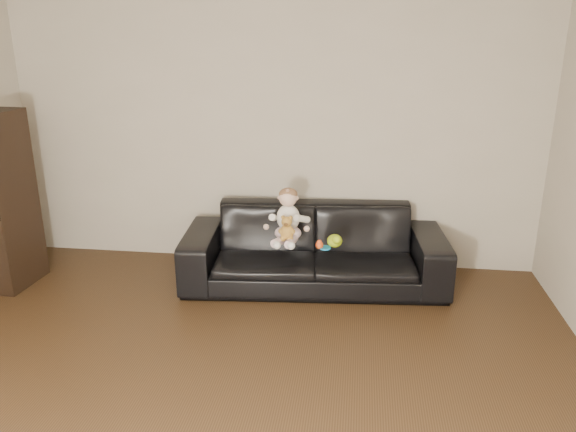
# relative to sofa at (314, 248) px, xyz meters

# --- Properties ---
(wall_back) EXTENTS (5.00, 0.00, 5.00)m
(wall_back) POSITION_rel_sofa_xyz_m (-0.44, 0.50, 0.96)
(wall_back) COLOR #B2A996
(wall_back) RESTS_ON ground
(sofa) EXTENTS (2.39, 1.10, 0.68)m
(sofa) POSITION_rel_sofa_xyz_m (0.00, 0.00, 0.00)
(sofa) COLOR black
(sofa) RESTS_ON floor
(cabinet) EXTENTS (0.42, 0.56, 1.56)m
(cabinet) POSITION_rel_sofa_xyz_m (-2.73, -0.37, 0.44)
(cabinet) COLOR black
(cabinet) RESTS_ON floor
(baby) EXTENTS (0.36, 0.43, 0.47)m
(baby) POSITION_rel_sofa_xyz_m (-0.22, -0.12, 0.31)
(baby) COLOR silver
(baby) RESTS_ON sofa
(teddy_bear) EXTENTS (0.15, 0.15, 0.22)m
(teddy_bear) POSITION_rel_sofa_xyz_m (-0.21, -0.27, 0.27)
(teddy_bear) COLOR #B18032
(teddy_bear) RESTS_ON sofa
(toy_green) EXTENTS (0.18, 0.19, 0.11)m
(toy_green) POSITION_rel_sofa_xyz_m (0.19, -0.23, 0.16)
(toy_green) COLOR #A5C917
(toy_green) RESTS_ON sofa
(toy_rattle) EXTENTS (0.09, 0.09, 0.07)m
(toy_rattle) POSITION_rel_sofa_xyz_m (0.07, -0.29, 0.14)
(toy_rattle) COLOR #E94C1B
(toy_rattle) RESTS_ON sofa
(toy_blue_disc) EXTENTS (0.10, 0.10, 0.01)m
(toy_blue_disc) POSITION_rel_sofa_xyz_m (0.12, -0.28, 0.11)
(toy_blue_disc) COLOR #1A8ED7
(toy_blue_disc) RESTS_ON sofa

